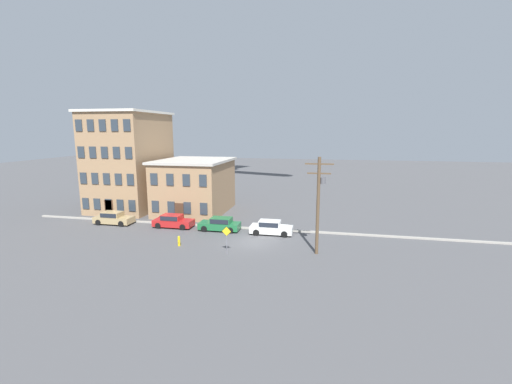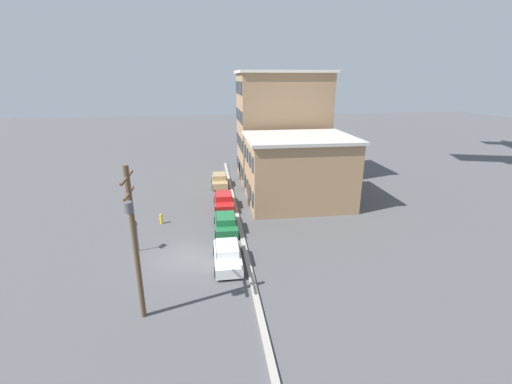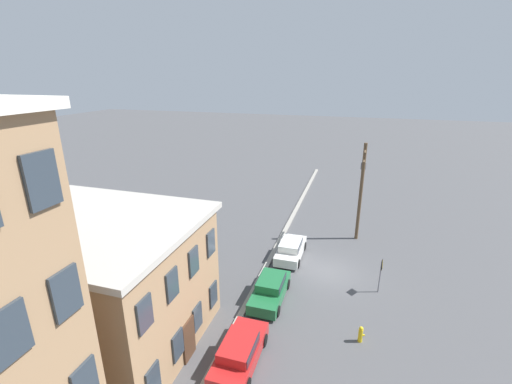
{
  "view_description": "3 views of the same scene",
  "coord_description": "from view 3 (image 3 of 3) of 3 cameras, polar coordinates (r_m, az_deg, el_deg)",
  "views": [
    {
      "loc": [
        6.83,
        -30.92,
        10.67
      ],
      "look_at": [
        -0.71,
        5.16,
        4.03
      ],
      "focal_mm": 24.0,
      "sensor_mm": 36.0,
      "label": 1
    },
    {
      "loc": [
        22.5,
        2.11,
        12.41
      ],
      "look_at": [
        1.8,
        5.02,
        5.39
      ],
      "focal_mm": 24.0,
      "sensor_mm": 36.0,
      "label": 2
    },
    {
      "loc": [
        -22.41,
        -1.33,
        13.7
      ],
      "look_at": [
        -0.14,
        5.49,
        5.68
      ],
      "focal_mm": 24.0,
      "sensor_mm": 36.0,
      "label": 3
    }
  ],
  "objects": [
    {
      "name": "fire_hydrant",
      "position": [
        20.7,
        17.04,
        -21.7
      ],
      "size": [
        0.24,
        0.34,
        0.96
      ],
      "color": "yellow",
      "rests_on": "ground_plane"
    },
    {
      "name": "car_red",
      "position": [
        18.67,
        -2.79,
        -24.98
      ],
      "size": [
        4.4,
        1.92,
        1.43
      ],
      "color": "#B21E1E",
      "rests_on": "ground_plane"
    },
    {
      "name": "car_white",
      "position": [
        27.38,
        5.8,
        -9.34
      ],
      "size": [
        4.4,
        1.92,
        1.43
      ],
      "color": "silver",
      "rests_on": "ground_plane"
    },
    {
      "name": "kerb_strip",
      "position": [
        26.87,
        2.16,
        -11.48
      ],
      "size": [
        56.0,
        0.36,
        0.16
      ],
      "primitive_type": "cube",
      "color": "#9E998E",
      "rests_on": "ground_plane"
    },
    {
      "name": "apartment_midblock",
      "position": [
        20.16,
        -24.83,
        -13.41
      ],
      "size": [
        8.7,
        10.57,
        6.95
      ],
      "color": "#9E7A56",
      "rests_on": "ground_plane"
    },
    {
      "name": "car_green",
      "position": [
        22.76,
        2.4,
        -15.72
      ],
      "size": [
        4.4,
        1.92,
        1.43
      ],
      "color": "#1E6638",
      "rests_on": "ground_plane"
    },
    {
      "name": "caution_sign",
      "position": [
        24.2,
        20.11,
        -12.16
      ],
      "size": [
        0.89,
        0.08,
        2.49
      ],
      "color": "slate",
      "rests_on": "ground_plane"
    },
    {
      "name": "ground_plane",
      "position": [
        26.3,
        11.92,
        -12.86
      ],
      "size": [
        200.0,
        200.0,
        0.0
      ],
      "primitive_type": "plane",
      "color": "#4C4C4F"
    },
    {
      "name": "utility_pole",
      "position": [
        30.0,
        17.15,
        0.84
      ],
      "size": [
        2.4,
        0.44,
        8.51
      ],
      "color": "brown",
      "rests_on": "ground_plane"
    }
  ]
}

